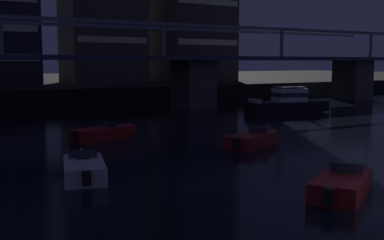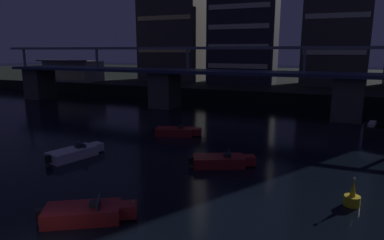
% 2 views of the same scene
% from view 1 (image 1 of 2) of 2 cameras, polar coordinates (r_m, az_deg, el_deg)
% --- Properties ---
extents(far_riverbank, '(240.00, 80.00, 2.20)m').
position_cam_1_polar(far_riverbank, '(96.80, -21.59, 3.88)').
color(far_riverbank, black).
rests_on(far_riverbank, ground).
extents(river_bridge, '(84.85, 6.40, 9.38)m').
position_cam_1_polar(river_bridge, '(49.86, -12.98, 5.39)').
color(river_bridge, '#4C4944').
rests_on(river_bridge, ground).
extents(cabin_cruiser_near_left, '(9.37, 4.22, 2.79)m').
position_cam_1_polar(cabin_cruiser_near_left, '(51.53, 11.15, 1.97)').
color(cabin_cruiser_near_left, black).
rests_on(cabin_cruiser_near_left, ground).
extents(speedboat_near_right, '(4.98, 3.31, 1.16)m').
position_cam_1_polar(speedboat_near_right, '(31.11, 7.25, -2.27)').
color(speedboat_near_right, maroon).
rests_on(speedboat_near_right, ground).
extents(speedboat_mid_left, '(4.85, 3.66, 1.16)m').
position_cam_1_polar(speedboat_mid_left, '(20.57, 17.35, -7.27)').
color(speedboat_mid_left, maroon).
rests_on(speedboat_mid_left, ground).
extents(speedboat_mid_center, '(5.16, 2.87, 1.16)m').
position_cam_1_polar(speedboat_mid_center, '(34.07, -10.50, -1.54)').
color(speedboat_mid_center, maroon).
rests_on(speedboat_mid_center, ground).
extents(speedboat_far_left, '(2.77, 5.18, 1.16)m').
position_cam_1_polar(speedboat_far_left, '(23.08, -12.66, -5.59)').
color(speedboat_far_left, silver).
rests_on(speedboat_far_left, ground).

